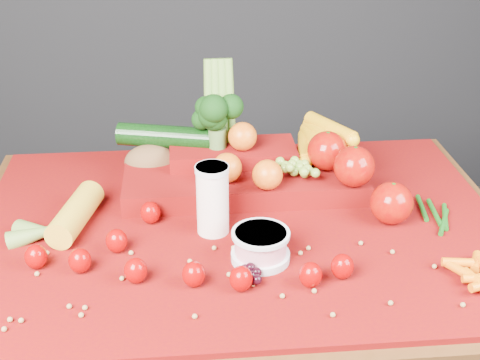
{
  "coord_description": "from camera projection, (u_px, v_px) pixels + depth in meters",
  "views": [
    {
      "loc": [
        -0.11,
        -1.15,
        1.45
      ],
      "look_at": [
        0.0,
        0.02,
        0.85
      ],
      "focal_mm": 50.0,
      "sensor_mm": 36.0,
      "label": 1
    }
  ],
  "objects": [
    {
      "name": "produce_mound",
      "position": [
        260.0,
        163.0,
        1.45
      ],
      "size": [
        0.6,
        0.36,
        0.27
      ],
      "color": "#660B03",
      "rests_on": "red_cloth"
    },
    {
      "name": "yogurt_bowl",
      "position": [
        261.0,
        245.0,
        1.21
      ],
      "size": [
        0.11,
        0.11,
        0.06
      ],
      "rotation": [
        0.0,
        0.0,
        0.26
      ],
      "color": "silver",
      "rests_on": "red_cloth"
    },
    {
      "name": "milk_glass",
      "position": [
        213.0,
        197.0,
        1.28
      ],
      "size": [
        0.07,
        0.07,
        0.14
      ],
      "rotation": [
        0.0,
        0.0,
        0.35
      ],
      "color": "white",
      "rests_on": "red_cloth"
    },
    {
      "name": "strawberry_scatter",
      "position": [
        165.0,
        254.0,
        1.2
      ],
      "size": [
        0.58,
        0.28,
        0.05
      ],
      "color": "#9B0002",
      "rests_on": "red_cloth"
    },
    {
      "name": "potato",
      "position": [
        150.0,
        162.0,
        1.51
      ],
      "size": [
        0.12,
        0.08,
        0.08
      ],
      "primitive_type": "ellipsoid",
      "color": "brown",
      "rests_on": "red_cloth"
    },
    {
      "name": "dark_grape_cluster",
      "position": [
        250.0,
        275.0,
        1.16
      ],
      "size": [
        0.06,
        0.05,
        0.03
      ],
      "primitive_type": null,
      "color": "black",
      "rests_on": "red_cloth"
    },
    {
      "name": "baby_carrot_pile",
      "position": [
        466.0,
        270.0,
        1.17
      ],
      "size": [
        0.17,
        0.17,
        0.03
      ],
      "primitive_type": null,
      "color": "#DD6507",
      "rests_on": "red_cloth"
    },
    {
      "name": "green_bean_pile",
      "position": [
        436.0,
        215.0,
        1.36
      ],
      "size": [
        0.14,
        0.12,
        0.01
      ],
      "primitive_type": null,
      "color": "#124E11",
      "rests_on": "red_cloth"
    },
    {
      "name": "table",
      "position": [
        241.0,
        267.0,
        1.39
      ],
      "size": [
        1.1,
        0.8,
        0.75
      ],
      "color": "#3B230D",
      "rests_on": "ground"
    },
    {
      "name": "soybean_scatter",
      "position": [
        251.0,
        280.0,
        1.16
      ],
      "size": [
        0.84,
        0.24,
        0.01
      ],
      "primitive_type": null,
      "color": "#A27E45",
      "rests_on": "red_cloth"
    },
    {
      "name": "corn_ear",
      "position": [
        54.0,
        226.0,
        1.29
      ],
      "size": [
        0.22,
        0.25,
        0.06
      ],
      "rotation": [
        0.0,
        0.0,
        1.33
      ],
      "color": "yellow",
      "rests_on": "red_cloth"
    },
    {
      "name": "red_cloth",
      "position": [
        241.0,
        226.0,
        1.35
      ],
      "size": [
        1.05,
        0.75,
        0.01
      ],
      "primitive_type": "cube",
      "color": "#660B03",
      "rests_on": "table"
    }
  ]
}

